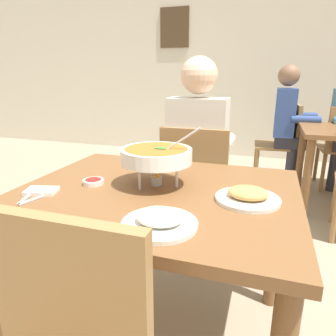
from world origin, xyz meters
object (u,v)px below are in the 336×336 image
object	(u,v)px
dining_table_main	(157,214)
patron_bg_left	(288,119)
sauce_dish	(93,182)
chair_diner_main	(196,185)
appetizer_plate	(248,196)
diner_main	(198,149)
curry_bowl	(156,156)
chair_bg_left	(284,139)
rice_plate	(160,220)

from	to	relation	value
dining_table_main	patron_bg_left	bearing A→B (deg)	76.05
sauce_dish	dining_table_main	bearing A→B (deg)	4.51
chair_diner_main	appetizer_plate	distance (m)	0.88
diner_main	curry_bowl	world-z (taller)	diner_main
diner_main	dining_table_main	bearing A→B (deg)	-90.00
diner_main	patron_bg_left	bearing A→B (deg)	69.97
curry_bowl	chair_bg_left	distance (m)	2.58
dining_table_main	chair_diner_main	xyz separation A→B (m)	(-0.00, 0.75, -0.12)
rice_plate	sauce_dish	world-z (taller)	rice_plate
rice_plate	appetizer_plate	distance (m)	0.38
sauce_dish	patron_bg_left	xyz separation A→B (m)	(0.89, 2.47, -0.01)
curry_bowl	rice_plate	distance (m)	0.40
chair_diner_main	patron_bg_left	distance (m)	1.82
diner_main	appetizer_plate	distance (m)	0.87
diner_main	rice_plate	xyz separation A→B (m)	(0.12, -1.08, 0.02)
patron_bg_left	curry_bowl	bearing A→B (deg)	-104.68
appetizer_plate	dining_table_main	bearing A→B (deg)	178.67
dining_table_main	diner_main	size ratio (longest dim) A/B	0.86
dining_table_main	chair_bg_left	bearing A→B (deg)	76.72
chair_diner_main	rice_plate	distance (m)	1.09
dining_table_main	chair_diner_main	distance (m)	0.76
curry_bowl	dining_table_main	bearing A→B (deg)	-69.62
diner_main	patron_bg_left	world-z (taller)	same
dining_table_main	appetizer_plate	size ratio (longest dim) A/B	4.71
curry_bowl	chair_bg_left	xyz separation A→B (m)	(0.62, 2.47, -0.37)
rice_plate	appetizer_plate	xyz separation A→B (m)	(0.25, 0.29, 0.00)
sauce_dish	chair_bg_left	bearing A→B (deg)	70.95
chair_diner_main	rice_plate	bearing A→B (deg)	-83.46
curry_bowl	rice_plate	size ratio (longest dim) A/B	1.39
dining_table_main	chair_bg_left	size ratio (longest dim) A/B	1.26
diner_main	appetizer_plate	size ratio (longest dim) A/B	5.46
chair_diner_main	chair_bg_left	world-z (taller)	same
dining_table_main	chair_diner_main	bearing A→B (deg)	90.00
diner_main	chair_bg_left	distance (m)	1.86
diner_main	sauce_dish	xyz separation A→B (m)	(-0.28, -0.80, 0.01)
appetizer_plate	patron_bg_left	xyz separation A→B (m)	(0.24, 2.46, -0.02)
curry_bowl	sauce_dish	xyz separation A→B (m)	(-0.26, -0.07, -0.12)
curry_bowl	sauce_dish	world-z (taller)	curry_bowl
sauce_dish	appetizer_plate	bearing A→B (deg)	1.23
appetizer_plate	rice_plate	bearing A→B (deg)	-129.87
curry_bowl	appetizer_plate	distance (m)	0.40
diner_main	patron_bg_left	distance (m)	1.78
dining_table_main	rice_plate	world-z (taller)	rice_plate
diner_main	chair_bg_left	world-z (taller)	diner_main
diner_main	sauce_dish	world-z (taller)	diner_main
chair_diner_main	dining_table_main	bearing A→B (deg)	-90.00
curry_bowl	sauce_dish	distance (m)	0.30
dining_table_main	appetizer_plate	world-z (taller)	appetizer_plate
chair_bg_left	patron_bg_left	xyz separation A→B (m)	(0.01, -0.08, 0.24)
chair_diner_main	curry_bowl	distance (m)	0.79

